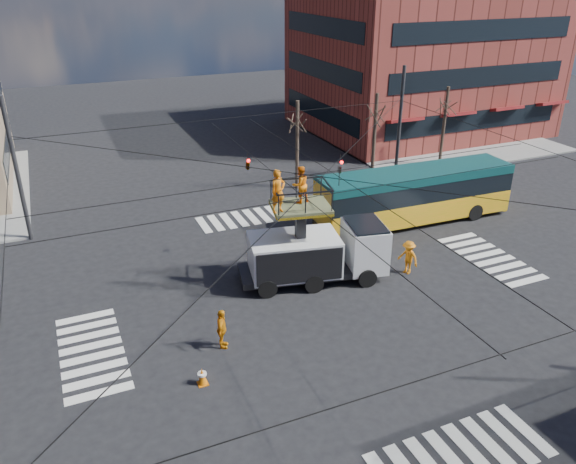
% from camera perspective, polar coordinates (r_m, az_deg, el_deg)
% --- Properties ---
extents(ground, '(120.00, 120.00, 0.00)m').
position_cam_1_polar(ground, '(25.99, 3.12, -6.73)').
color(ground, black).
rests_on(ground, ground).
extents(sidewalk_ne, '(18.00, 18.00, 0.12)m').
position_cam_1_polar(sidewalk_ne, '(52.94, 13.64, 9.53)').
color(sidewalk_ne, slate).
rests_on(sidewalk_ne, ground).
extents(crosswalks, '(22.40, 22.40, 0.02)m').
position_cam_1_polar(crosswalks, '(25.98, 3.12, -6.71)').
color(crosswalks, silver).
rests_on(crosswalks, ground).
extents(building_ne, '(20.06, 16.06, 14.00)m').
position_cam_1_polar(building_ne, '(54.53, 13.37, 17.48)').
color(building_ne, maroon).
rests_on(building_ne, ground).
extents(overhead_network, '(24.24, 24.24, 8.00)m').
position_cam_1_polar(overhead_network, '(24.30, 2.78, 2.31)').
color(overhead_network, '#2D2D30').
rests_on(overhead_network, ground).
extents(tree_a, '(2.00, 2.00, 6.00)m').
position_cam_1_polar(tree_a, '(37.52, 0.96, 11.15)').
color(tree_a, '#382B21').
rests_on(tree_a, ground).
extents(tree_b, '(2.00, 2.00, 6.00)m').
position_cam_1_polar(tree_b, '(40.31, 8.93, 11.85)').
color(tree_b, '#382B21').
rests_on(tree_b, ground).
extents(tree_c, '(2.00, 2.00, 6.00)m').
position_cam_1_polar(tree_c, '(43.74, 15.79, 12.26)').
color(tree_c, '#382B21').
rests_on(tree_c, ground).
extents(utility_truck, '(7.32, 3.77, 5.91)m').
position_cam_1_polar(utility_truck, '(26.59, 2.93, -1.09)').
color(utility_truck, black).
rests_on(utility_truck, ground).
extents(city_bus, '(12.05, 3.00, 3.20)m').
position_cam_1_polar(city_bus, '(33.81, 12.73, 3.76)').
color(city_bus, gold).
rests_on(city_bus, ground).
extents(traffic_cone, '(0.36, 0.36, 0.70)m').
position_cam_1_polar(traffic_cone, '(21.20, -8.71, -14.28)').
color(traffic_cone, '#D06408').
rests_on(traffic_cone, ground).
extents(worker_ground, '(0.80, 1.09, 1.72)m').
position_cam_1_polar(worker_ground, '(22.57, -6.74, -9.77)').
color(worker_ground, orange).
rests_on(worker_ground, ground).
extents(flagger, '(0.99, 1.28, 1.74)m').
position_cam_1_polar(flagger, '(28.20, 12.10, -2.53)').
color(flagger, orange).
rests_on(flagger, ground).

